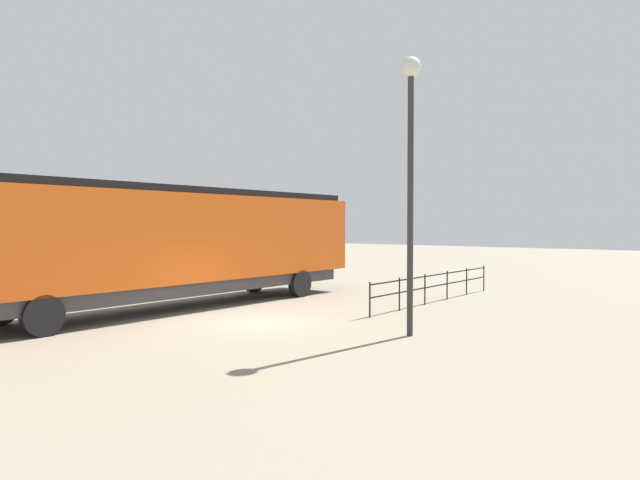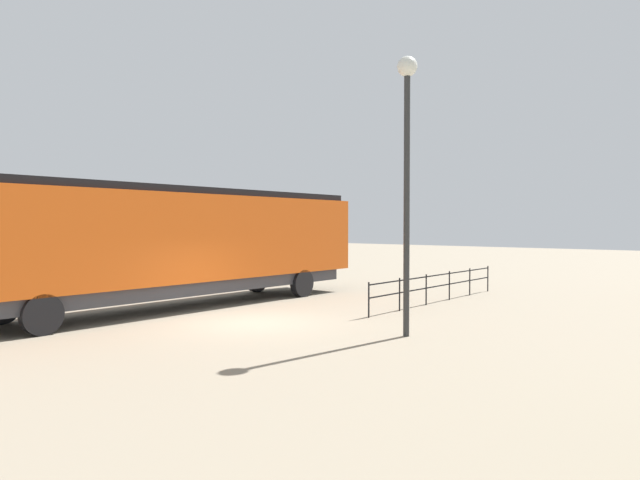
{
  "view_description": "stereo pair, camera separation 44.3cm",
  "coord_description": "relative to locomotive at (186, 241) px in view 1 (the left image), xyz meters",
  "views": [
    {
      "loc": [
        11.94,
        -11.85,
        2.91
      ],
      "look_at": [
        0.02,
        3.22,
        2.39
      ],
      "focal_mm": 31.76,
      "sensor_mm": 36.0,
      "label": 1
    },
    {
      "loc": [
        12.28,
        -11.57,
        2.91
      ],
      "look_at": [
        0.02,
        3.22,
        2.39
      ],
      "focal_mm": 31.76,
      "sensor_mm": 36.0,
      "label": 2
    }
  ],
  "objects": [
    {
      "name": "locomotive",
      "position": [
        0.0,
        0.0,
        0.0
      ],
      "size": [
        2.93,
        16.16,
        4.19
      ],
      "color": "#D15114",
      "rests_on": "ground_plane"
    },
    {
      "name": "platform_fence",
      "position": [
        6.33,
        6.7,
        -1.62
      ],
      "size": [
        0.05,
        9.16,
        1.12
      ],
      "color": "black",
      "rests_on": "ground_plane"
    },
    {
      "name": "ground_plane",
      "position": [
        4.12,
        -0.82,
        -2.35
      ],
      "size": [
        120.0,
        120.0,
        0.0
      ],
      "primitive_type": "plane",
      "color": "gray"
    },
    {
      "name": "lamp_post",
      "position": [
        8.76,
        0.36,
        2.69
      ],
      "size": [
        0.52,
        0.52,
        7.26
      ],
      "color": "#2D2D2D",
      "rests_on": "ground_plane"
    }
  ]
}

